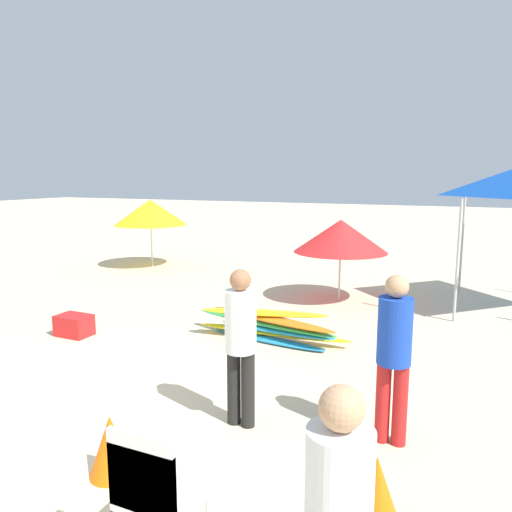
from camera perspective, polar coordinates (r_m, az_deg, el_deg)
name	(u,v)px	position (r m, az deg, el deg)	size (l,w,h in m)	color
ground	(29,420)	(5.94, -25.00, -16.95)	(80.00, 80.00, 0.00)	beige
stacked_plastic_chairs	(154,487)	(3.47, -11.78, -24.87)	(0.48, 0.48, 1.02)	white
surfboard_pile	(269,325)	(7.65, 1.50, -8.11)	(2.65, 0.80, 0.48)	#268CCC
lifeguard_near_left	(241,337)	(4.98, -1.82, -9.49)	(0.32, 0.32, 1.64)	black
lifeguard_near_right	(394,348)	(4.82, 15.82, -10.35)	(0.32, 0.32, 1.65)	red
beach_umbrella_left	(150,212)	(13.90, -12.23, 5.01)	(2.00, 2.00, 1.89)	beige
beach_umbrella_mid	(341,236)	(9.99, 9.86, 2.33)	(1.89, 1.89, 1.67)	beige
traffic_cone_near	(111,445)	(4.64, -16.60, -20.44)	(0.38, 0.38, 0.54)	orange
traffic_cone_far	(376,486)	(4.16, 13.88, -24.63)	(0.34, 0.34, 0.48)	orange
cooler_box	(74,325)	(8.44, -20.47, -7.59)	(0.54, 0.38, 0.34)	red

